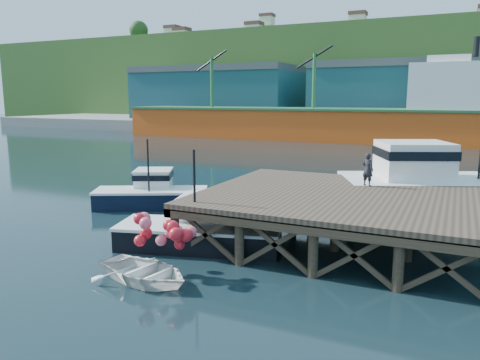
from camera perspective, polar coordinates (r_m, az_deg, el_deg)
The scene contains 12 objects.
ground at distance 23.08m, azimuth -1.08°, elevation -5.64°, with size 300.00×300.00×0.00m, color black.
wharf at distance 20.67m, azimuth 12.50°, elevation -2.20°, with size 12.00×10.00×2.62m.
far_quay at distance 90.62m, azimuth 18.93°, elevation 6.22°, with size 160.00×40.00×2.00m, color gray.
warehouse_left at distance 96.03m, azimuth -2.78°, elevation 10.22°, with size 32.00×16.00×9.00m, color #1B4D5B.
warehouse_mid at distance 85.50m, azimuth 18.77°, elevation 9.72°, with size 28.00×16.00×9.00m, color #1B4D5B.
cargo_ship at distance 70.41m, azimuth 10.10°, elevation 7.54°, with size 55.50×10.00×13.75m.
hillside at distance 120.43m, azimuth 20.84°, elevation 11.70°, with size 220.00×50.00×22.00m, color #2D511E.
boat_navy at distance 27.56m, azimuth -10.71°, elevation -1.51°, with size 6.71×4.92×3.98m.
boat_black at distance 20.00m, azimuth -4.78°, elevation -5.85°, with size 7.27×6.02×4.23m.
trawler at distance 26.83m, azimuth 25.21°, elevation -0.63°, with size 13.18×9.07×8.33m.
dinghy at distance 16.61m, azimuth -11.56°, elevation -10.83°, with size 2.63×3.68×0.76m, color white.
dockworker at distance 22.71m, azimuth 15.31°, elevation 1.24°, with size 0.57×0.37×1.56m, color black.
Camera 1 is at (9.81, -19.94, 6.25)m, focal length 35.00 mm.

